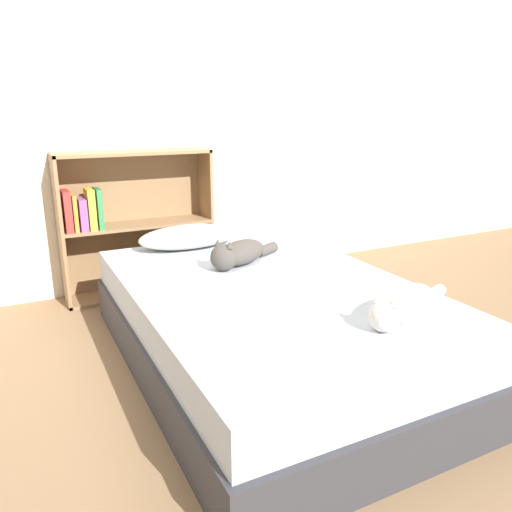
# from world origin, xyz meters

# --- Properties ---
(ground_plane) EXTENTS (8.00, 8.00, 0.00)m
(ground_plane) POSITION_xyz_m (0.00, 0.00, 0.00)
(ground_plane) COLOR #846647
(wall_back) EXTENTS (8.00, 0.06, 2.50)m
(wall_back) POSITION_xyz_m (0.00, 1.39, 1.25)
(wall_back) COLOR silver
(wall_back) RESTS_ON ground_plane
(bed) EXTENTS (1.26, 1.91, 0.40)m
(bed) POSITION_xyz_m (0.00, 0.00, 0.20)
(bed) COLOR #333338
(bed) RESTS_ON ground_plane
(pillow) EXTENTS (0.60, 0.29, 0.13)m
(pillow) POSITION_xyz_m (-0.12, 0.78, 0.46)
(pillow) COLOR beige
(pillow) RESTS_ON bed
(cat_light) EXTENTS (0.53, 0.28, 0.14)m
(cat_light) POSITION_xyz_m (0.26, -0.59, 0.46)
(cat_light) COLOR beige
(cat_light) RESTS_ON bed
(cat_dark) EXTENTS (0.47, 0.30, 0.16)m
(cat_dark) POSITION_xyz_m (-0.01, 0.34, 0.46)
(cat_dark) COLOR #47423D
(cat_dark) RESTS_ON bed
(bookshelf) EXTENTS (0.96, 0.26, 0.93)m
(bookshelf) POSITION_xyz_m (-0.36, 1.26, 0.48)
(bookshelf) COLOR #8E6B47
(bookshelf) RESTS_ON ground_plane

